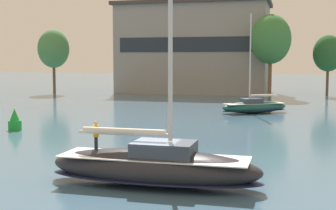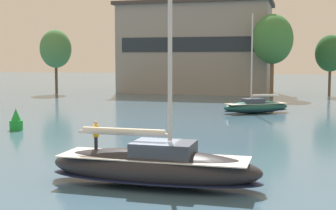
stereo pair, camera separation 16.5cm
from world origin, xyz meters
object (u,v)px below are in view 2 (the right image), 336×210
at_px(tree_shore_center, 330,53).
at_px(tree_shore_right, 273,39).
at_px(channel_buoy, 16,121).
at_px(sailboat_main, 154,165).
at_px(tree_shore_left, 56,49).
at_px(sailboat_moored_near_marina, 256,106).

height_order(tree_shore_center, tree_shore_right, tree_shore_right).
xyz_separation_m(tree_shore_right, channel_buoy, (-21.66, -45.91, -9.41)).
relative_size(tree_shore_right, sailboat_main, 0.91).
height_order(tree_shore_right, sailboat_main, sailboat_main).
relative_size(tree_shore_left, tree_shore_center, 1.12).
height_order(sailboat_moored_near_marina, channel_buoy, sailboat_moored_near_marina).
height_order(tree_shore_center, sailboat_main, sailboat_main).
distance_m(tree_shore_right, sailboat_moored_near_marina, 27.02).
distance_m(tree_shore_left, sailboat_moored_near_marina, 47.97).
bearing_deg(tree_shore_left, tree_shore_right, 2.20).
bearing_deg(channel_buoy, tree_shore_right, 64.74).
xyz_separation_m(tree_shore_center, sailboat_moored_near_marina, (-10.77, -30.92, -7.02)).
distance_m(sailboat_main, sailboat_moored_near_marina, 36.15).
height_order(tree_shore_left, sailboat_main, sailboat_main).
xyz_separation_m(tree_shore_left, tree_shore_right, (41.60, 1.60, 1.47)).
distance_m(tree_shore_right, channel_buoy, 51.63).
height_order(tree_shore_left, tree_shore_right, tree_shore_right).
bearing_deg(tree_shore_left, sailboat_main, -57.21).
relative_size(tree_shore_right, channel_buoy, 6.58).
height_order(tree_shore_left, channel_buoy, tree_shore_left).
relative_size(tree_shore_center, tree_shore_right, 0.76).
height_order(tree_shore_center, sailboat_moored_near_marina, sailboat_moored_near_marina).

